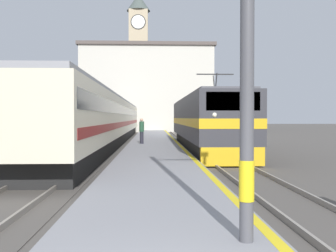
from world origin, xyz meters
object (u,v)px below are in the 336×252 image
object	(u,v)px
passenger_train	(109,119)
person_on_platform	(142,130)
locomotive_train	(203,122)
clock_tower	(139,58)

from	to	relation	value
passenger_train	person_on_platform	world-z (taller)	passenger_train
passenger_train	locomotive_train	bearing A→B (deg)	-44.72
passenger_train	clock_tower	distance (m)	40.50
passenger_train	person_on_platform	xyz separation A→B (m)	(2.85, -5.54, -0.73)
person_on_platform	clock_tower	world-z (taller)	clock_tower
locomotive_train	clock_tower	size ratio (longest dim) A/B	0.79
locomotive_train	clock_tower	distance (m)	47.63
locomotive_train	passenger_train	distance (m)	9.89
person_on_platform	clock_tower	xyz separation A→B (m)	(-1.73, 44.50, 11.77)
person_on_platform	clock_tower	distance (m)	46.06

